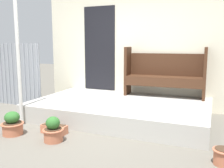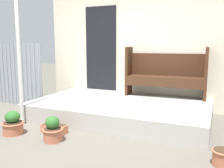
{
  "view_description": "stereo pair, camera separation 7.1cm",
  "coord_description": "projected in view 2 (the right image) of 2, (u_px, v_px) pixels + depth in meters",
  "views": [
    {
      "loc": [
        1.86,
        -3.49,
        1.44
      ],
      "look_at": [
        0.27,
        0.36,
        0.78
      ],
      "focal_mm": 40.0,
      "sensor_mm": 36.0,
      "label": 1
    },
    {
      "loc": [
        1.93,
        -3.46,
        1.44
      ],
      "look_at": [
        0.27,
        0.36,
        0.78
      ],
      "focal_mm": 40.0,
      "sensor_mm": 36.0,
      "label": 2
    }
  ],
  "objects": [
    {
      "name": "bench",
      "position": [
        166.0,
        72.0,
        5.31
      ],
      "size": [
        1.69,
        0.48,
        1.06
      ],
      "rotation": [
        0.0,
        0.0,
        0.05
      ],
      "color": "#422616",
      "rests_on": "porch_slab"
    },
    {
      "name": "support_post",
      "position": [
        19.0,
        58.0,
        4.4
      ],
      "size": [
        0.06,
        0.06,
        2.43
      ],
      "color": "silver",
      "rests_on": "ground_plane"
    },
    {
      "name": "porch_slab",
      "position": [
        121.0,
        109.0,
        4.95
      ],
      "size": [
        3.37,
        2.05,
        0.33
      ],
      "color": "#B2AFA8",
      "rests_on": "ground_plane"
    },
    {
      "name": "ground_plane",
      "position": [
        88.0,
        133.0,
        4.12
      ],
      "size": [
        24.0,
        24.0,
        0.0
      ],
      "primitive_type": "plane",
      "color": "#666056"
    },
    {
      "name": "flower_pot_middle",
      "position": [
        53.0,
        130.0,
        3.75
      ],
      "size": [
        0.32,
        0.32,
        0.38
      ],
      "color": "#B76647",
      "rests_on": "ground_plane"
    },
    {
      "name": "planter_box_rect",
      "position": [
        54.0,
        129.0,
        4.1
      ],
      "size": [
        0.44,
        0.16,
        0.15
      ],
      "color": "#C67251",
      "rests_on": "ground_plane"
    },
    {
      "name": "fence_corrugated",
      "position": [
        4.0,
        73.0,
        6.13
      ],
      "size": [
        2.3,
        0.05,
        1.47
      ],
      "color": "gray",
      "rests_on": "ground_plane"
    },
    {
      "name": "flower_pot_right",
      "position": [
        222.0,
        157.0,
        2.99
      ],
      "size": [
        0.27,
        0.27,
        0.2
      ],
      "color": "#B76647",
      "rests_on": "ground_plane"
    },
    {
      "name": "house_wall",
      "position": [
        136.0,
        51.0,
        5.75
      ],
      "size": [
        4.57,
        0.08,
        2.6
      ],
      "color": "beige",
      "rests_on": "ground_plane"
    },
    {
      "name": "flower_pot_left",
      "position": [
        13.0,
        124.0,
        4.05
      ],
      "size": [
        0.36,
        0.36,
        0.38
      ],
      "color": "#B76647",
      "rests_on": "ground_plane"
    }
  ]
}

